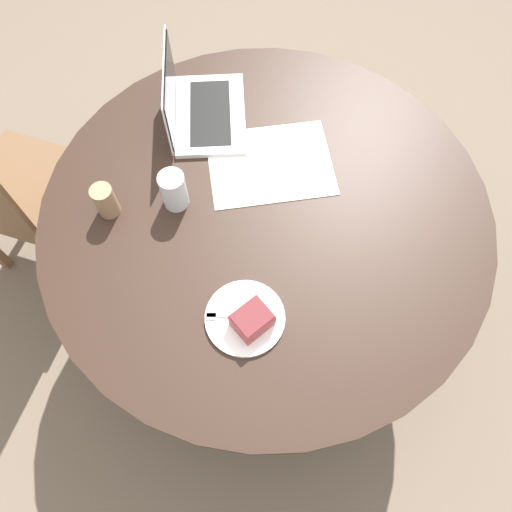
# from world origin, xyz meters

# --- Properties ---
(ground_plane) EXTENTS (12.00, 12.00, 0.00)m
(ground_plane) POSITION_xyz_m (0.00, 0.00, 0.00)
(ground_plane) COLOR #6B5B4C
(dining_table) EXTENTS (1.37, 1.37, 0.74)m
(dining_table) POSITION_xyz_m (0.00, 0.00, 0.61)
(dining_table) COLOR black
(dining_table) RESTS_ON ground_plane
(chair) EXTENTS (0.58, 0.58, 0.89)m
(chair) POSITION_xyz_m (0.55, -0.77, 0.46)
(chair) COLOR brown
(chair) RESTS_ON ground_plane
(paper_document) EXTENTS (0.48, 0.46, 0.00)m
(paper_document) POSITION_xyz_m (-0.13, -0.12, 0.74)
(paper_document) COLOR white
(paper_document) RESTS_ON dining_table
(plate) EXTENTS (0.22, 0.22, 0.01)m
(plate) POSITION_xyz_m (0.27, 0.22, 0.74)
(plate) COLOR white
(plate) RESTS_ON dining_table
(cake_slice) EXTENTS (0.10, 0.08, 0.06)m
(cake_slice) POSITION_xyz_m (0.27, 0.24, 0.78)
(cake_slice) COLOR #B74C51
(cake_slice) RESTS_ON plate
(fork) EXTENTS (0.14, 0.13, 0.00)m
(fork) POSITION_xyz_m (0.30, 0.19, 0.75)
(fork) COLOR silver
(fork) RESTS_ON plate
(coffee_glass) EXTENTS (0.06, 0.06, 0.11)m
(coffee_glass) POSITION_xyz_m (0.35, -0.31, 0.79)
(coffee_glass) COLOR #997556
(coffee_glass) RESTS_ON dining_table
(water_glass) EXTENTS (0.08, 0.08, 0.13)m
(water_glass) POSITION_xyz_m (0.18, -0.20, 0.80)
(water_glass) COLOR silver
(water_glass) RESTS_ON dining_table
(laptop) EXTENTS (0.39, 0.41, 0.23)m
(laptop) POSITION_xyz_m (-0.08, -0.41, 0.78)
(laptop) COLOR silver
(laptop) RESTS_ON dining_table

